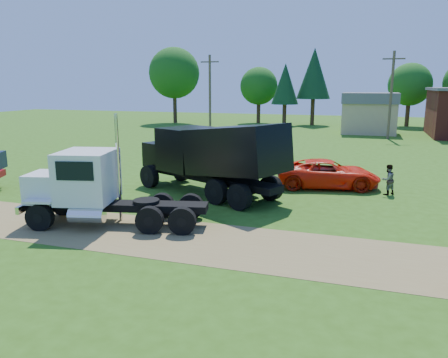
% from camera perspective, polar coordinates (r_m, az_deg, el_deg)
% --- Properties ---
extents(ground, '(140.00, 140.00, 0.00)m').
position_cam_1_polar(ground, '(15.73, 2.72, -8.76)').
color(ground, '#2D5412').
rests_on(ground, ground).
extents(dirt_track, '(120.00, 4.20, 0.01)m').
position_cam_1_polar(dirt_track, '(15.72, 2.72, -8.74)').
color(dirt_track, brown).
rests_on(dirt_track, ground).
extents(white_semi_tractor, '(7.61, 3.95, 4.49)m').
position_cam_1_polar(white_semi_tractor, '(18.58, -17.10, -1.06)').
color(white_semi_tractor, black).
rests_on(white_semi_tractor, ground).
extents(black_dump_truck, '(8.98, 6.05, 3.90)m').
position_cam_1_polar(black_dump_truck, '(22.35, -1.50, 3.26)').
color(black_dump_truck, black).
rests_on(black_dump_truck, ground).
extents(orange_pickup, '(6.01, 3.66, 1.56)m').
position_cam_1_polar(orange_pickup, '(24.96, 13.42, 0.69)').
color(orange_pickup, red).
rests_on(orange_pickup, ground).
extents(spectator_b, '(0.98, 0.97, 1.60)m').
position_cam_1_polar(spectator_b, '(24.20, 20.63, -0.08)').
color(spectator_b, '#999999').
rests_on(spectator_b, ground).
extents(tan_shed, '(6.20, 5.40, 4.70)m').
position_cam_1_polar(tan_shed, '(54.26, 18.46, 8.23)').
color(tan_shed, tan).
rests_on(tan_shed, ground).
extents(utility_poles, '(42.20, 0.28, 9.00)m').
position_cam_1_polar(utility_poles, '(49.22, 21.00, 10.38)').
color(utility_poles, '#4E3C2C').
rests_on(utility_poles, ground).
extents(tree_row, '(56.83, 11.53, 10.98)m').
position_cam_1_polar(tree_row, '(63.01, 14.13, 12.51)').
color(tree_row, '#342715').
rests_on(tree_row, ground).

